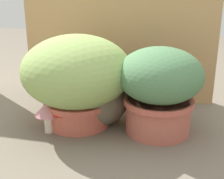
{
  "coord_description": "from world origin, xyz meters",
  "views": [
    {
      "loc": [
        0.4,
        -1.2,
        0.62
      ],
      "look_at": [
        0.09,
        0.05,
        0.18
      ],
      "focal_mm": 48.86,
      "sensor_mm": 36.0,
      "label": 1
    }
  ],
  "objects_px": {
    "grass_planter": "(77,76)",
    "mushroom_ornament_pink": "(48,110)",
    "mushroom_ornament_red": "(61,113)",
    "cat": "(105,100)",
    "leafy_planter": "(159,87)"
  },
  "relations": [
    {
      "from": "cat",
      "to": "mushroom_ornament_red",
      "type": "xyz_separation_m",
      "value": [
        -0.16,
        -0.14,
        -0.02
      ]
    },
    {
      "from": "leafy_planter",
      "to": "cat",
      "type": "distance_m",
      "value": 0.26
    },
    {
      "from": "mushroom_ornament_pink",
      "to": "mushroom_ornament_red",
      "type": "xyz_separation_m",
      "value": [
        0.06,
        0.0,
        -0.0
      ]
    },
    {
      "from": "grass_planter",
      "to": "cat",
      "type": "relative_size",
      "value": 1.41
    },
    {
      "from": "cat",
      "to": "mushroom_ornament_pink",
      "type": "relative_size",
      "value": 2.48
    },
    {
      "from": "mushroom_ornament_pink",
      "to": "cat",
      "type": "bearing_deg",
      "value": 31.16
    },
    {
      "from": "grass_planter",
      "to": "leafy_planter",
      "type": "distance_m",
      "value": 0.37
    },
    {
      "from": "mushroom_ornament_pink",
      "to": "leafy_planter",
      "type": "bearing_deg",
      "value": 14.4
    },
    {
      "from": "grass_planter",
      "to": "mushroom_ornament_pink",
      "type": "height_order",
      "value": "grass_planter"
    },
    {
      "from": "grass_planter",
      "to": "mushroom_ornament_red",
      "type": "bearing_deg",
      "value": -106.75
    },
    {
      "from": "leafy_planter",
      "to": "mushroom_ornament_red",
      "type": "relative_size",
      "value": 2.87
    },
    {
      "from": "grass_planter",
      "to": "mushroom_ornament_pink",
      "type": "xyz_separation_m",
      "value": [
        -0.1,
        -0.11,
        -0.13
      ]
    },
    {
      "from": "mushroom_ornament_pink",
      "to": "mushroom_ornament_red",
      "type": "relative_size",
      "value": 1.07
    },
    {
      "from": "leafy_planter",
      "to": "mushroom_ornament_red",
      "type": "bearing_deg",
      "value": -163.48
    },
    {
      "from": "grass_planter",
      "to": "mushroom_ornament_pink",
      "type": "relative_size",
      "value": 3.48
    }
  ]
}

